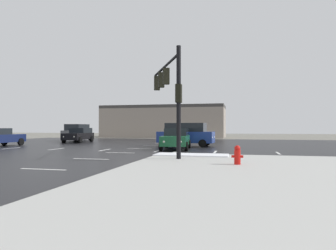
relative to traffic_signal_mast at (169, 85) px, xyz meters
name	(u,v)px	position (x,y,z in m)	size (l,w,h in m)	color
ground_plane	(131,151)	(-3.72, 4.01, -4.02)	(120.00, 120.00, 0.00)	slate
road_asphalt	(131,151)	(-3.72, 4.01, -4.01)	(44.00, 44.00, 0.02)	black
snow_strip_curbside	(191,155)	(1.28, 0.01, -3.85)	(4.00, 1.60, 0.06)	white
lane_markings	(141,152)	(-2.51, 2.63, -4.00)	(36.15, 36.15, 0.01)	silver
traffic_signal_mast	(169,85)	(0.00, 0.00, 0.00)	(2.99, 5.96, 5.54)	black
fire_hydrant	(237,155)	(3.76, -3.63, -3.49)	(0.48, 0.26, 0.79)	red
strip_building_background	(164,122)	(-8.43, 33.28, -1.40)	(20.13, 8.00, 5.25)	gray
suv_blue	(186,134)	(-0.65, 9.52, -2.93)	(4.93, 2.41, 2.03)	navy
sedan_black	(79,135)	(-13.31, 13.80, -3.17)	(2.32, 4.65, 1.58)	black
suv_grey	(77,132)	(-15.47, 17.18, -2.93)	(2.56, 4.98, 2.03)	slate
sedan_green	(176,138)	(-0.79, 5.95, -3.17)	(2.36, 4.66, 1.58)	#195933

